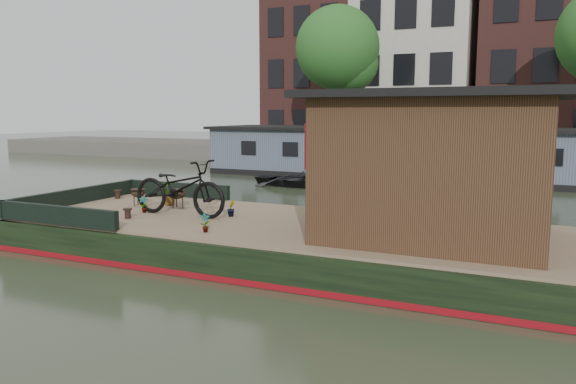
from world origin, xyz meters
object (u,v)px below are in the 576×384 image
at_px(cabin, 437,164).
at_px(brazier_rear, 138,197).
at_px(bicycle, 179,188).
at_px(brazier_front, 177,199).
at_px(potted_plant_a, 144,204).
at_px(dinghy, 298,177).

relative_size(cabin, brazier_rear, 10.42).
bearing_deg(bicycle, brazier_front, 40.95).
bearing_deg(potted_plant_a, brazier_front, 70.13).
distance_m(bicycle, potted_plant_a, 0.98).
xyz_separation_m(cabin, potted_plant_a, (-5.94, -0.26, -1.05)).
height_order(cabin, brazier_front, cabin).
distance_m(cabin, dinghy, 11.91).
distance_m(bicycle, dinghy, 10.06).
relative_size(cabin, brazier_front, 9.61).
height_order(bicycle, dinghy, bicycle).
height_order(cabin, potted_plant_a, cabin).
xyz_separation_m(cabin, brazier_front, (-5.66, 0.52, -1.02)).
relative_size(bicycle, potted_plant_a, 6.31).
bearing_deg(dinghy, cabin, -137.21).
distance_m(potted_plant_a, dinghy, 9.96).
bearing_deg(dinghy, potted_plant_a, -167.43).
bearing_deg(brazier_rear, dinghy, 91.11).
height_order(potted_plant_a, brazier_front, brazier_front).
bearing_deg(bicycle, brazier_rear, 70.40).
distance_m(potted_plant_a, brazier_front, 0.84).
bearing_deg(cabin, brazier_front, 174.72).
bearing_deg(brazier_front, bicycle, -50.79).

